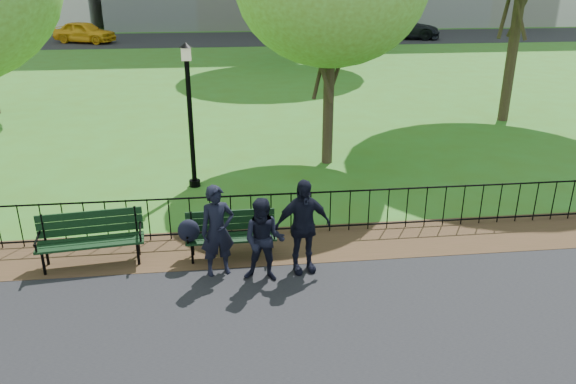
{
  "coord_description": "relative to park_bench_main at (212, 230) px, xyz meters",
  "views": [
    {
      "loc": [
        -0.66,
        -8.19,
        5.06
      ],
      "look_at": [
        0.48,
        1.5,
        1.12
      ],
      "focal_mm": 35.0,
      "sensor_mm": 36.0,
      "label": 1
    }
  ],
  "objects": [
    {
      "name": "person_right",
      "position": [
        1.58,
        -0.62,
        0.28
      ],
      "size": [
        1.07,
        0.59,
        1.72
      ],
      "primitive_type": "imported",
      "rotation": [
        0.0,
        0.0,
        0.18
      ],
      "color": "black",
      "rests_on": "asphalt_path"
    },
    {
      "name": "sedan_dark",
      "position": [
        13.76,
        32.59,
        0.23
      ],
      "size": [
        5.99,
        3.87,
        1.61
      ],
      "primitive_type": "imported",
      "rotation": [
        0.0,
        0.0,
        1.26
      ],
      "color": "black",
      "rests_on": "far_street"
    },
    {
      "name": "sedan_silver",
      "position": [
        5.8,
        33.58,
        0.13
      ],
      "size": [
        4.52,
        3.13,
        1.41
      ],
      "primitive_type": "imported",
      "rotation": [
        0.0,
        0.0,
        1.15
      ],
      "color": "#B6BABF",
      "rests_on": "far_street"
    },
    {
      "name": "park_bench_left_a",
      "position": [
        -2.17,
        0.11,
        0.01
      ],
      "size": [
        1.9,
        0.78,
        1.05
      ],
      "rotation": [
        0.0,
        0.0,
        0.11
      ],
      "color": "black",
      "rests_on": "ground"
    },
    {
      "name": "far_street",
      "position": [
        0.97,
        33.87,
        -0.58
      ],
      "size": [
        70.0,
        9.0,
        0.01
      ],
      "primitive_type": "cube",
      "color": "black",
      "rests_on": "ground"
    },
    {
      "name": "taxi",
      "position": [
        -9.13,
        32.71,
        0.17
      ],
      "size": [
        4.69,
        3.34,
        1.48
      ],
      "primitive_type": "imported",
      "rotation": [
        0.0,
        0.0,
        1.16
      ],
      "color": "gold",
      "rests_on": "far_street"
    },
    {
      "name": "dirt_strip",
      "position": [
        0.97,
        0.37,
        -0.57
      ],
      "size": [
        60.0,
        1.6,
        0.01
      ],
      "primitive_type": "cube",
      "color": "#352915",
      "rests_on": "ground"
    },
    {
      "name": "park_bench_main",
      "position": [
        0.0,
        0.0,
        0.0
      ],
      "size": [
        1.78,
        0.53,
        0.94
      ],
      "rotation": [
        0.0,
        0.0,
        0.01
      ],
      "color": "black",
      "rests_on": "ground"
    },
    {
      "name": "person_mid",
      "position": [
        0.89,
        -0.87,
        0.17
      ],
      "size": [
        0.8,
        0.54,
        1.5
      ],
      "primitive_type": "imported",
      "rotation": [
        0.0,
        0.0,
        -0.24
      ],
      "color": "black",
      "rests_on": "asphalt_path"
    },
    {
      "name": "ground",
      "position": [
        0.97,
        -1.13,
        -0.59
      ],
      "size": [
        120.0,
        120.0,
        0.0
      ],
      "primitive_type": "plane",
      "color": "#38641A"
    },
    {
      "name": "lamppost",
      "position": [
        -0.47,
        3.79,
        1.3
      ],
      "size": [
        0.31,
        0.31,
        3.47
      ],
      "color": "black",
      "rests_on": "ground"
    },
    {
      "name": "person_left",
      "position": [
        0.12,
        -0.56,
        0.25
      ],
      "size": [
        0.68,
        0.53,
        1.64
      ],
      "primitive_type": "imported",
      "rotation": [
        0.0,
        0.0,
        0.25
      ],
      "color": "black",
      "rests_on": "asphalt_path"
    },
    {
      "name": "iron_fence",
      "position": [
        0.97,
        0.87,
        -0.09
      ],
      "size": [
        24.06,
        0.06,
        1.0
      ],
      "color": "black",
      "rests_on": "ground"
    }
  ]
}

